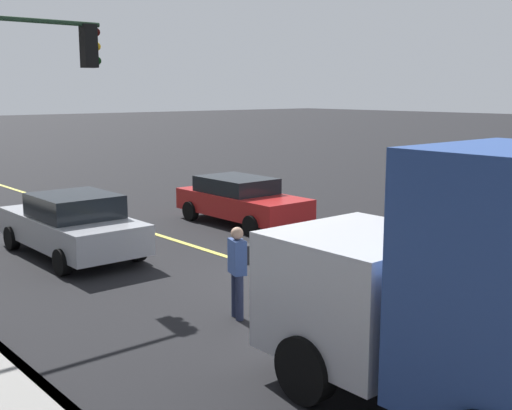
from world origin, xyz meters
name	(u,v)px	position (x,y,z in m)	size (l,w,h in m)	color
ground	(289,277)	(0.00, 0.00, 0.00)	(200.00, 200.00, 0.00)	black
lane_stripe_center	(289,276)	(0.00, 0.00, 0.01)	(80.00, 0.16, 0.01)	#D8CC4C
car_silver	(72,224)	(4.77, 2.78, 0.78)	(4.63, 2.09, 1.55)	#A8AAB2
car_red	(241,200)	(5.09, -2.76, 0.74)	(4.51, 1.96, 1.41)	red
pedestrian_with_backpack	(238,266)	(-1.29, 2.45, 0.96)	(0.44, 0.44, 1.66)	#262D4C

